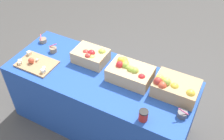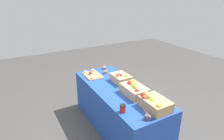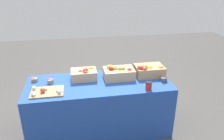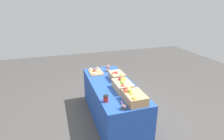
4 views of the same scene
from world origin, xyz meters
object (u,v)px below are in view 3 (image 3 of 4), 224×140
sample_bowl_far (35,80)px  apple_crate_middle (118,73)px  cutting_board_front (46,92)px  coffee_cup (149,86)px  sample_bowl_mid (50,81)px  apple_crate_left (149,70)px  sample_bowl_near (164,80)px  apple_crate_right (84,74)px

sample_bowl_far → apple_crate_middle: bearing=-4.5°
apple_crate_middle → cutting_board_front: 0.97m
sample_bowl_far → coffee_cup: coffee_cup is taller
sample_bowl_mid → coffee_cup: (1.21, -0.39, 0.02)m
apple_crate_left → sample_bowl_far: (-1.56, 0.08, -0.06)m
cutting_board_front → coffee_cup: 1.25m
apple_crate_middle → cutting_board_front: bearing=-164.6°
cutting_board_front → sample_bowl_far: size_ratio=4.26×
sample_bowl_far → coffee_cup: (1.43, -0.48, 0.03)m
sample_bowl_near → coffee_cup: bearing=-146.8°
apple_crate_right → cutting_board_front: bearing=-147.0°
apple_crate_right → apple_crate_left: bearing=-3.1°
sample_bowl_far → apple_crate_left: bearing=-3.1°
sample_bowl_mid → apple_crate_left: bearing=0.2°
apple_crate_middle → sample_bowl_near: (0.58, -0.21, -0.05)m
sample_bowl_mid → apple_crate_right: bearing=6.7°
sample_bowl_mid → cutting_board_front: bearing=-96.1°
sample_bowl_near → apple_crate_right: bearing=165.8°
cutting_board_front → sample_bowl_mid: size_ratio=3.93×
coffee_cup → apple_crate_right: bearing=149.8°
apple_crate_right → sample_bowl_far: 0.67m
cutting_board_front → sample_bowl_near: 1.52m
cutting_board_front → coffee_cup: bearing=-6.1°
apple_crate_middle → sample_bowl_mid: 0.91m
sample_bowl_near → sample_bowl_far: bearing=170.0°
apple_crate_middle → sample_bowl_mid: size_ratio=4.14×
apple_crate_middle → cutting_board_front: (-0.94, -0.26, -0.07)m
apple_crate_left → coffee_cup: size_ratio=3.81×
apple_crate_right → cutting_board_front: (-0.48, -0.31, -0.06)m
cutting_board_front → apple_crate_middle: bearing=15.4°
apple_crate_left → apple_crate_right: apple_crate_left is taller
sample_bowl_near → sample_bowl_mid: (-1.49, 0.21, -0.00)m
apple_crate_left → apple_crate_middle: size_ratio=0.95×
cutting_board_front → sample_bowl_near: size_ratio=3.33×
coffee_cup → sample_bowl_near: bearing=33.2°
apple_crate_right → sample_bowl_near: 1.07m
sample_bowl_near → sample_bowl_far: sample_bowl_near is taller
apple_crate_middle → sample_bowl_near: bearing=-19.8°
cutting_board_front → sample_bowl_mid: 0.26m
apple_crate_left → sample_bowl_far: size_ratio=4.29×
apple_crate_right → sample_bowl_mid: 0.46m
sample_bowl_near → coffee_cup: size_ratio=1.14×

